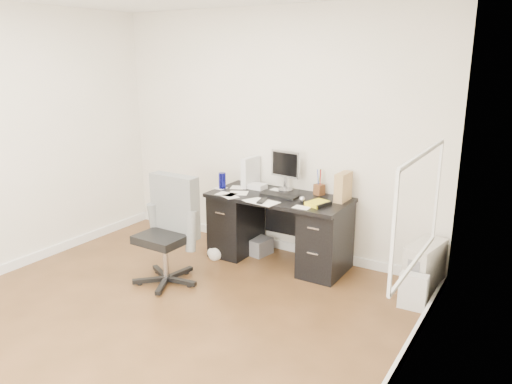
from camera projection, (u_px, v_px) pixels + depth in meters
The scene contains 18 objects.
ground at pixel (155, 320), 4.28m from camera, with size 4.00×4.00×0.00m, color #452D16.
room_shell at pixel (149, 127), 3.85m from camera, with size 4.02×4.02×2.71m.
desk at pixel (279, 227), 5.38m from camera, with size 1.50×0.70×0.75m.
loose_papers at pixel (261, 194), 5.35m from camera, with size 1.10×0.60×0.00m, color white, non-canonical shape.
lcd_monitor at pixel (286, 170), 5.43m from camera, with size 0.36×0.21×0.45m, color #ACACB0, non-canonical shape.
keyboard at pixel (279, 196), 5.25m from camera, with size 0.40×0.14×0.02m, color black.
computer_mouse at pixel (302, 199), 5.04m from camera, with size 0.06×0.06×0.06m, color #ACACB0.
travel_mug at pixel (222, 181), 5.56m from camera, with size 0.08×0.08×0.18m, color navy.
white_binder at pixel (251, 172), 5.62m from camera, with size 0.13×0.29×0.34m, color silver.
magazine_file at pixel (343, 187), 5.07m from camera, with size 0.13×0.25×0.29m, color #9C794B.
pen_cup at pixel (319, 182), 5.29m from camera, with size 0.11×0.11×0.27m, color #502E16, non-canonical shape.
yellow_book at pixel (318, 203), 4.95m from camera, with size 0.17×0.22×0.04m, color yellow.
paper_remote at pixel (264, 201), 5.05m from camera, with size 0.29×0.23×0.02m, color white, non-canonical shape.
office_chair at pixel (164, 232), 4.84m from camera, with size 0.60×0.60×1.07m, color #555855, non-canonical shape.
pc_tower at pixel (424, 269), 4.69m from camera, with size 0.23×0.51×0.51m, color #A59F95.
shopping_bag at pixel (413, 291), 4.43m from camera, with size 0.24×0.17×0.33m, color silver.
wicker_basket at pixel (238, 231), 5.80m from camera, with size 0.43×0.43×0.43m, color #4E3217.
desk_printer at pixel (256, 245), 5.70m from camera, with size 0.32×0.26×0.19m, color slate.
Camera 1 is at (2.74, -2.82, 2.19)m, focal length 35.00 mm.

